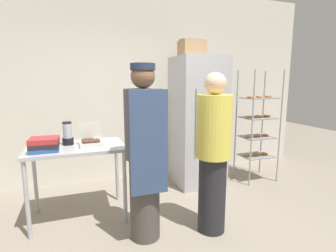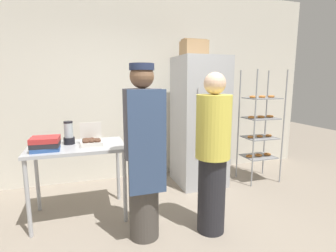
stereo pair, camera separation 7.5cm
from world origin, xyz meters
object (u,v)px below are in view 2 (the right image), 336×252
object	(u,v)px
cardboard_storage_box	(194,48)
person_customer	(213,154)
person_baker	(143,151)
blender_pitcher	(69,134)
refrigerator	(199,122)
baking_rack	(260,127)
donut_box	(91,141)
binder_stack	(45,144)

from	to	relation	value
cardboard_storage_box	person_customer	bearing A→B (deg)	-105.07
person_baker	blender_pitcher	bearing A→B (deg)	133.42
refrigerator	blender_pitcher	distance (m)	1.93
blender_pitcher	person_customer	xyz separation A→B (m)	(1.43, -0.87, -0.13)
refrigerator	cardboard_storage_box	bearing A→B (deg)	128.05
blender_pitcher	baking_rack	bearing A→B (deg)	4.64
donut_box	person_customer	size ratio (longest dim) A/B	0.15
binder_stack	person_customer	xyz separation A→B (m)	(1.66, -0.65, -0.08)
cardboard_storage_box	person_customer	size ratio (longest dim) A/B	0.21
baking_rack	blender_pitcher	distance (m)	2.86
binder_stack	donut_box	bearing A→B (deg)	8.74
donut_box	person_customer	world-z (taller)	person_customer
donut_box	blender_pitcher	xyz separation A→B (m)	(-0.25, 0.15, 0.07)
baking_rack	cardboard_storage_box	world-z (taller)	cardboard_storage_box
donut_box	person_customer	xyz separation A→B (m)	(1.18, -0.72, -0.06)
donut_box	blender_pitcher	world-z (taller)	blender_pitcher
refrigerator	blender_pitcher	size ratio (longest dim) A/B	7.26
person_customer	binder_stack	bearing A→B (deg)	158.71
refrigerator	donut_box	xyz separation A→B (m)	(-1.63, -0.59, -0.06)
refrigerator	person_customer	distance (m)	1.39
cardboard_storage_box	blender_pitcher	bearing A→B (deg)	-163.58
donut_box	cardboard_storage_box	world-z (taller)	cardboard_storage_box
refrigerator	binder_stack	distance (m)	2.21
baking_rack	cardboard_storage_box	size ratio (longest dim) A/B	4.93
baking_rack	cardboard_storage_box	xyz separation A→B (m)	(-1.04, 0.30, 1.21)
person_customer	blender_pitcher	bearing A→B (deg)	148.70
baking_rack	donut_box	world-z (taller)	baking_rack
baking_rack	binder_stack	distance (m)	3.11
blender_pitcher	person_baker	bearing A→B (deg)	-46.58
baking_rack	donut_box	size ratio (longest dim) A/B	6.95
person_baker	baking_rack	bearing A→B (deg)	24.95
baking_rack	donut_box	bearing A→B (deg)	-171.67
refrigerator	baking_rack	world-z (taller)	refrigerator
refrigerator	baking_rack	bearing A→B (deg)	-12.07
refrigerator	person_baker	bearing A→B (deg)	-134.10
person_baker	person_customer	distance (m)	0.72
blender_pitcher	cardboard_storage_box	xyz separation A→B (m)	(1.81, 0.53, 1.09)
binder_stack	person_customer	world-z (taller)	person_customer
refrigerator	person_baker	world-z (taller)	refrigerator
blender_pitcher	person_customer	distance (m)	1.68
person_baker	person_customer	bearing A→B (deg)	-8.74
person_baker	binder_stack	bearing A→B (deg)	150.47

